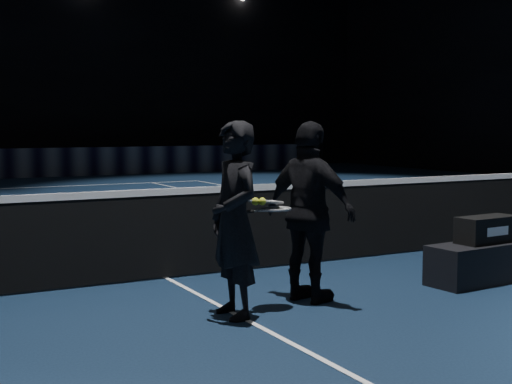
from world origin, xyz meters
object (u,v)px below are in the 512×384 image
at_px(player_a, 235,220).
at_px(player_b, 310,212).
at_px(tennis_balls, 258,200).
at_px(racket_bag, 487,229).
at_px(player_bench, 486,262).
at_px(racket_lower, 276,209).
at_px(racket_upper, 269,202).

xyz_separation_m(player_a, player_b, (0.84, 0.15, 0.00)).
relative_size(player_a, tennis_balls, 13.70).
distance_m(racket_bag, player_b, 2.07).
bearing_deg(player_b, player_bench, -114.41).
distance_m(player_a, racket_lower, 0.45).
xyz_separation_m(player_bench, player_b, (-2.04, 0.16, 0.62)).
distance_m(player_bench, racket_lower, 2.53).
distance_m(player_b, tennis_balls, 0.61).
height_order(player_a, racket_lower, player_a).
xyz_separation_m(racket_bag, racket_upper, (-2.49, 0.12, 0.40)).
bearing_deg(player_b, racket_upper, 75.07).
bearing_deg(player_b, racket_lower, 80.15).
relative_size(racket_bag, racket_lower, 1.00).
relative_size(racket_lower, racket_upper, 1.00).
distance_m(racket_upper, tennis_balls, 0.15).
height_order(racket_bag, tennis_balls, tennis_balls).
relative_size(racket_lower, tennis_balls, 5.67).
bearing_deg(tennis_balls, racket_lower, 8.62).
bearing_deg(racket_lower, racket_bag, -12.20).
relative_size(racket_bag, racket_upper, 1.00).
bearing_deg(player_a, player_b, 99.38).
xyz_separation_m(racket_bag, tennis_balls, (-2.63, 0.06, 0.43)).
relative_size(racket_upper, tennis_balls, 5.67).
xyz_separation_m(racket_lower, tennis_balls, (-0.19, -0.03, 0.10)).
height_order(racket_bag, racket_upper, racket_upper).
height_order(player_a, tennis_balls, player_a).
bearing_deg(racket_lower, player_bench, -12.20).
bearing_deg(tennis_balls, player_b, 9.61).
bearing_deg(player_bench, racket_bag, 0.00).
height_order(player_b, racket_lower, player_b).
bearing_deg(tennis_balls, player_a, -168.78).
distance_m(player_a, player_b, 0.85).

